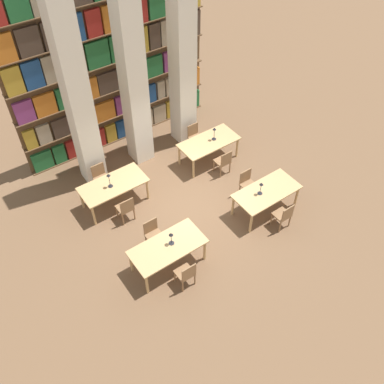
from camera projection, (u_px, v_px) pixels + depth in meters
The scene contains 21 objects.
ground_plane at pixel (189, 206), 12.37m from camera, with size 40.00×40.00×0.00m, color brown.
bookshelf_bank at pixel (112, 64), 12.66m from camera, with size 6.42×0.35×5.50m.
pillar_left at pixel (76, 93), 11.07m from camera, with size 0.62×0.62×6.00m.
pillar_center at pixel (132, 73), 11.74m from camera, with size 0.62×0.62×6.00m.
pillar_right at pixel (182, 56), 12.41m from camera, with size 0.62×0.62×6.00m.
reading_table_0 at pixel (168, 248), 10.48m from camera, with size 1.87×0.92×0.77m.
chair_0 at pixel (186, 274), 10.22m from camera, with size 0.42×0.40×0.88m.
chair_1 at pixel (153, 234), 11.06m from camera, with size 0.42×0.40×0.88m.
desk_lamp_0 at pixel (171, 237), 10.29m from camera, with size 0.14×0.14×0.39m.
reading_table_1 at pixel (267, 193), 11.78m from camera, with size 1.87×0.92×0.77m.
chair_2 at pixel (284, 215), 11.50m from camera, with size 0.42×0.40×0.88m.
chair_3 at pixel (247, 183), 12.34m from camera, with size 0.42×0.40×0.88m.
desk_lamp_1 at pixel (261, 186), 11.46m from camera, with size 0.14×0.14×0.41m.
reading_table_2 at pixel (113, 186), 11.97m from camera, with size 1.87×0.92×0.77m.
chair_4 at pixel (126, 208), 11.68m from camera, with size 0.42×0.40×0.88m.
chair_5 at pixel (101, 177), 12.52m from camera, with size 0.42×0.40×0.88m.
desk_lamp_2 at pixel (109, 178), 11.61m from camera, with size 0.14×0.14×0.47m.
reading_table_3 at pixel (209, 143), 13.26m from camera, with size 1.87×0.92×0.77m.
chair_6 at pixel (224, 161), 13.00m from camera, with size 0.42×0.40×0.88m.
chair_7 at pixel (195, 136), 13.84m from camera, with size 0.42×0.40×0.88m.
desk_lamp_3 at pixel (214, 132), 13.05m from camera, with size 0.14×0.14×0.44m.
Camera 1 is at (-4.74, -6.79, 9.21)m, focal length 40.00 mm.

